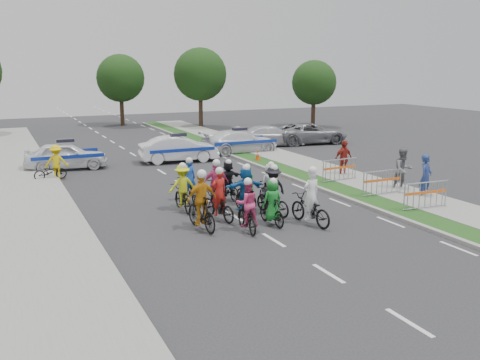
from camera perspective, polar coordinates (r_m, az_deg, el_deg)
name	(u,v)px	position (r m, az deg, el deg)	size (l,w,h in m)	color
ground	(274,240)	(16.74, 3.61, -6.43)	(90.00, 90.00, 0.00)	#28282B
curb_right	(322,189)	(23.40, 8.77, -1.00)	(0.20, 60.00, 0.12)	gray
grass_strip	(336,188)	(23.79, 10.17, -0.84)	(1.20, 60.00, 0.11)	#1E4917
sidewalk_right	(369,184)	(24.84, 13.58, -0.41)	(2.40, 60.00, 0.13)	gray
sidewalk_left	(38,222)	(19.67, -20.77, -4.17)	(3.00, 60.00, 0.13)	gray
rider_0	(310,205)	(18.29, 7.50, -2.70)	(0.95, 2.07, 2.04)	black
rider_1	(272,206)	(18.10, 3.44, -2.83)	(0.71, 1.59, 1.66)	black
rider_2	(247,211)	(17.42, 0.72, -3.34)	(0.83, 1.83, 1.80)	black
rider_3	(201,207)	(17.57, -4.14, -2.88)	(1.07, 1.99, 2.05)	black
rider_4	(273,195)	(19.38, 3.50, -1.60)	(1.12, 1.92, 1.87)	black
rider_5	(245,193)	(19.35, 0.56, -1.42)	(1.51, 1.80, 1.87)	black
rider_6	(219,202)	(18.72, -2.29, -2.39)	(0.95, 1.95, 1.90)	black
rider_7	(270,189)	(20.43, 3.19, -0.97)	(0.75, 1.69, 1.77)	black
rider_8	(246,190)	(20.62, 0.67, -1.03)	(0.70, 1.64, 1.66)	black
rider_9	(216,190)	(20.12, -2.59, -1.05)	(1.02, 1.89, 1.92)	black
rider_10	(182,192)	(19.97, -6.16, -1.27)	(1.03, 1.81, 1.84)	black
rider_11	(228,182)	(21.47, -1.31, -0.26)	(1.38, 1.64, 1.67)	black
rider_12	(189,187)	(21.32, -5.47, -0.72)	(0.71, 1.79, 1.80)	black
police_car_0	(66,156)	(29.31, -18.07, 2.50)	(1.68, 4.17, 1.42)	white
police_car_1	(179,149)	(30.20, -6.57, 3.31)	(1.52, 4.37, 1.44)	white
police_car_2	(240,142)	(33.04, -0.03, 4.12)	(1.98, 4.87, 1.41)	white
civilian_sedan	(272,136)	(36.10, 3.38, 4.73)	(1.88, 4.62, 1.34)	#BCBBC1
civilian_suv	(310,133)	(37.38, 7.47, 4.97)	(2.38, 5.16, 1.43)	slate
spectator_0	(426,176)	(22.94, 19.19, 0.36)	(0.66, 0.43, 1.81)	navy
spectator_1	(403,170)	(23.97, 17.01, 1.06)	(0.91, 0.71, 1.86)	slate
spectator_2	(344,159)	(26.42, 10.99, 2.26)	(1.04, 0.43, 1.77)	maroon
marshal_hiviz	(57,162)	(26.88, -18.99, 1.83)	(1.06, 0.61, 1.63)	yellow
barrier_0	(425,197)	(20.94, 19.16, -1.69)	(2.00, 0.50, 1.12)	#A5A8AD
barrier_1	(382,184)	(22.70, 14.93, -0.38)	(2.00, 0.50, 1.12)	#A5A8AD
barrier_2	(339,171)	(25.01, 10.57, 0.96)	(2.00, 0.50, 1.12)	#A5A8AD
cone_0	(272,172)	(25.60, 3.44, 0.90)	(0.40, 0.40, 0.70)	#F24C0C
cone_1	(258,156)	(29.95, 1.91, 2.57)	(0.40, 0.40, 0.70)	#F24C0C
parked_bike	(50,172)	(26.80, -19.58, 0.85)	(0.53, 1.52, 0.80)	black
tree_1	(200,74)	(46.96, -4.27, 11.16)	(4.55, 4.55, 6.82)	#382619
tree_2	(314,83)	(47.46, 7.90, 10.25)	(3.85, 3.85, 5.77)	#382619
tree_4	(120,78)	(49.09, -12.63, 10.54)	(4.20, 4.20, 6.30)	#382619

